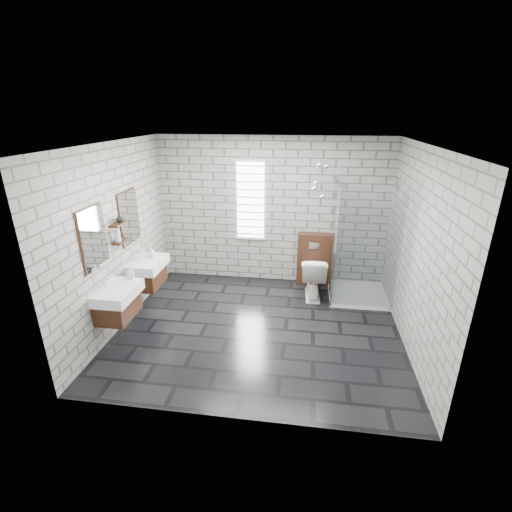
% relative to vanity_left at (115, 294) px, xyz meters
% --- Properties ---
extents(floor, '(4.20, 3.60, 0.02)m').
position_rel_vanity_left_xyz_m(floor, '(1.91, 0.61, -0.77)').
color(floor, black).
rests_on(floor, ground).
extents(ceiling, '(4.20, 3.60, 0.02)m').
position_rel_vanity_left_xyz_m(ceiling, '(1.91, 0.61, 1.95)').
color(ceiling, white).
rests_on(ceiling, wall_back).
extents(wall_back, '(4.20, 0.02, 2.70)m').
position_rel_vanity_left_xyz_m(wall_back, '(1.91, 2.42, 0.59)').
color(wall_back, '#999994').
rests_on(wall_back, floor).
extents(wall_front, '(4.20, 0.02, 2.70)m').
position_rel_vanity_left_xyz_m(wall_front, '(1.91, -1.20, 0.59)').
color(wall_front, '#999994').
rests_on(wall_front, floor).
extents(wall_left, '(0.02, 3.60, 2.70)m').
position_rel_vanity_left_xyz_m(wall_left, '(-0.20, 0.61, 0.59)').
color(wall_left, '#999994').
rests_on(wall_left, floor).
extents(wall_right, '(0.02, 3.60, 2.70)m').
position_rel_vanity_left_xyz_m(wall_right, '(4.02, 0.61, 0.59)').
color(wall_right, '#999994').
rests_on(wall_right, floor).
extents(vanity_left, '(0.47, 0.70, 1.57)m').
position_rel_vanity_left_xyz_m(vanity_left, '(0.00, 0.00, 0.00)').
color(vanity_left, '#3B2012').
rests_on(vanity_left, wall_left).
extents(vanity_right, '(0.47, 0.70, 1.57)m').
position_rel_vanity_left_xyz_m(vanity_right, '(0.00, 1.02, 0.00)').
color(vanity_right, '#3B2012').
rests_on(vanity_right, wall_left).
extents(shelf_lower, '(0.14, 0.30, 0.03)m').
position_rel_vanity_left_xyz_m(shelf_lower, '(-0.12, 0.56, 0.56)').
color(shelf_lower, '#3B2012').
rests_on(shelf_lower, wall_left).
extents(shelf_upper, '(0.14, 0.30, 0.03)m').
position_rel_vanity_left_xyz_m(shelf_upper, '(-0.12, 0.56, 0.82)').
color(shelf_upper, '#3B2012').
rests_on(shelf_upper, wall_left).
extents(window, '(0.56, 0.05, 1.48)m').
position_rel_vanity_left_xyz_m(window, '(1.51, 2.39, 0.79)').
color(window, white).
rests_on(window, wall_back).
extents(cistern_panel, '(0.60, 0.20, 1.00)m').
position_rel_vanity_left_xyz_m(cistern_panel, '(2.71, 2.31, -0.26)').
color(cistern_panel, '#3B2012').
rests_on(cistern_panel, floor).
extents(flush_plate, '(0.18, 0.01, 0.12)m').
position_rel_vanity_left_xyz_m(flush_plate, '(2.71, 2.21, 0.04)').
color(flush_plate, silver).
rests_on(flush_plate, cistern_panel).
extents(shower_enclosure, '(1.00, 1.00, 2.03)m').
position_rel_vanity_left_xyz_m(shower_enclosure, '(3.41, 1.79, -0.25)').
color(shower_enclosure, white).
rests_on(shower_enclosure, floor).
extents(pendant_cluster, '(0.26, 0.21, 0.97)m').
position_rel_vanity_left_xyz_m(pendant_cluster, '(2.72, 1.99, 1.29)').
color(pendant_cluster, silver).
rests_on(pendant_cluster, ceiling).
extents(toilet, '(0.46, 0.76, 0.76)m').
position_rel_vanity_left_xyz_m(toilet, '(2.71, 1.79, -0.38)').
color(toilet, white).
rests_on(toilet, floor).
extents(soap_bottle_a, '(0.10, 0.11, 0.18)m').
position_rel_vanity_left_xyz_m(soap_bottle_a, '(0.10, 0.31, 0.18)').
color(soap_bottle_a, '#B2B2B2').
rests_on(soap_bottle_a, vanity_left).
extents(soap_bottle_b, '(0.16, 0.16, 0.17)m').
position_rel_vanity_left_xyz_m(soap_bottle_b, '(0.06, 1.14, 0.18)').
color(soap_bottle_b, '#B2B2B2').
rests_on(soap_bottle_b, vanity_right).
extents(soap_bottle_c, '(0.11, 0.11, 0.22)m').
position_rel_vanity_left_xyz_m(soap_bottle_c, '(-0.11, 0.48, 0.69)').
color(soap_bottle_c, '#B2B2B2').
rests_on(soap_bottle_c, shelf_lower).
extents(vase, '(0.13, 0.13, 0.11)m').
position_rel_vanity_left_xyz_m(vase, '(-0.11, 0.61, 0.89)').
color(vase, '#B2B2B2').
rests_on(vase, shelf_upper).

